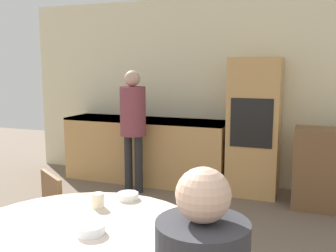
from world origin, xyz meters
name	(u,v)px	position (x,y,z in m)	size (l,w,h in m)	color
wall_back	(221,92)	(0.00, 5.17, 1.30)	(6.06, 0.05, 2.60)	beige
kitchen_counter	(146,149)	(-1.01, 4.82, 0.47)	(2.34, 0.60, 0.91)	tan
oven_unit	(254,127)	(0.52, 4.83, 0.88)	(0.63, 0.59, 1.75)	tan
chair_far_left	(39,224)	(-0.65, 2.11, 0.48)	(0.55, 0.55, 0.84)	brown
person_standing	(133,118)	(-0.96, 4.32, 0.99)	(0.33, 0.33, 1.59)	#262628
cup	(98,200)	(-0.02, 1.90, 0.82)	(0.08, 0.08, 0.09)	beige
bowl_near	(128,196)	(0.08, 2.10, 0.79)	(0.14, 0.14, 0.04)	white
bowl_centre	(90,229)	(0.14, 1.56, 0.80)	(0.15, 0.15, 0.05)	silver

